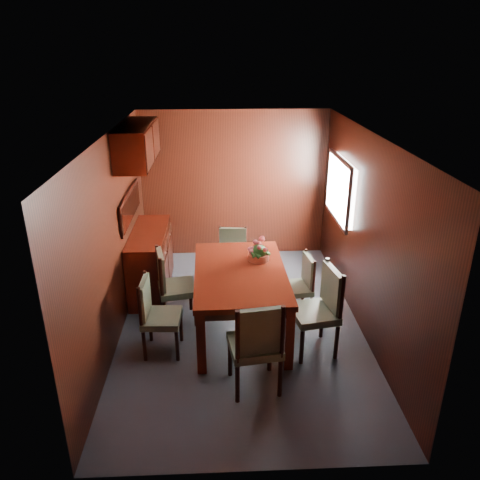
{
  "coord_description": "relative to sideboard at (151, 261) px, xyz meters",
  "views": [
    {
      "loc": [
        -0.26,
        -5.11,
        3.32
      ],
      "look_at": [
        0.0,
        0.28,
        1.05
      ],
      "focal_mm": 35.0,
      "sensor_mm": 36.0,
      "label": 1
    }
  ],
  "objects": [
    {
      "name": "ground",
      "position": [
        1.25,
        -1.0,
        -0.45
      ],
      "size": [
        4.5,
        4.5,
        0.0
      ],
      "primitive_type": "plane",
      "color": "#3F4856",
      "rests_on": "ground"
    },
    {
      "name": "room_shell",
      "position": [
        1.15,
        -0.67,
        1.18
      ],
      "size": [
        3.06,
        4.52,
        2.41
      ],
      "color": "black",
      "rests_on": "ground"
    },
    {
      "name": "sideboard",
      "position": [
        0.0,
        0.0,
        0.0
      ],
      "size": [
        0.48,
        1.4,
        0.9
      ],
      "primitive_type": "cube",
      "color": "#380E07",
      "rests_on": "ground"
    },
    {
      "name": "dining_table",
      "position": [
        1.23,
        -1.11,
        0.25
      ],
      "size": [
        1.13,
        1.77,
        0.82
      ],
      "rotation": [
        0.0,
        0.0,
        0.02
      ],
      "color": "#380E07",
      "rests_on": "ground"
    },
    {
      "name": "chair_left_near",
      "position": [
        0.25,
        -1.51,
        0.07
      ],
      "size": [
        0.44,
        0.46,
        0.94
      ],
      "rotation": [
        0.0,
        0.0,
        -1.61
      ],
      "color": "black",
      "rests_on": "ground"
    },
    {
      "name": "chair_left_far",
      "position": [
        0.37,
        -0.87,
        0.1
      ],
      "size": [
        0.54,
        0.55,
        0.99
      ],
      "rotation": [
        0.0,
        0.0,
        -1.36
      ],
      "color": "black",
      "rests_on": "ground"
    },
    {
      "name": "chair_right_near",
      "position": [
        2.13,
        -1.57,
        0.14
      ],
      "size": [
        0.56,
        0.58,
        1.06
      ],
      "rotation": [
        0.0,
        0.0,
        1.75
      ],
      "color": "black",
      "rests_on": "ground"
    },
    {
      "name": "chair_right_far",
      "position": [
        2.03,
        -0.81,
        0.03
      ],
      "size": [
        0.44,
        0.45,
        0.86
      ],
      "rotation": [
        0.0,
        0.0,
        1.7
      ],
      "color": "black",
      "rests_on": "ground"
    },
    {
      "name": "chair_head",
      "position": [
        1.34,
        -2.25,
        0.14
      ],
      "size": [
        0.57,
        0.55,
        1.06
      ],
      "rotation": [
        0.0,
        0.0,
        0.15
      ],
      "color": "black",
      "rests_on": "ground"
    },
    {
      "name": "chair_foot",
      "position": [
        1.18,
        0.03,
        0.05
      ],
      "size": [
        0.47,
        0.45,
        0.9
      ],
      "rotation": [
        0.0,
        0.0,
        3.03
      ],
      "color": "black",
      "rests_on": "ground"
    },
    {
      "name": "flower_centerpiece",
      "position": [
        1.48,
        -0.81,
        0.5
      ],
      "size": [
        0.29,
        0.29,
        0.29
      ],
      "color": "#BD563A",
      "rests_on": "dining_table"
    }
  ]
}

